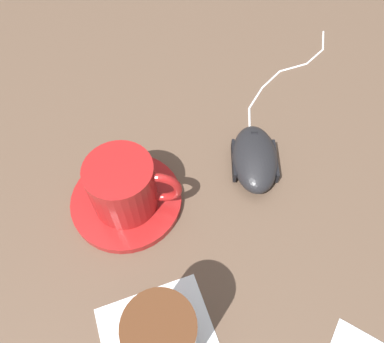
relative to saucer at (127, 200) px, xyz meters
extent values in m
plane|color=brown|center=(-0.07, -0.10, -0.01)|extent=(3.00, 3.00, 0.00)
cylinder|color=maroon|center=(0.00, 0.00, 0.00)|extent=(0.14, 0.14, 0.01)
cylinder|color=maroon|center=(0.00, 0.00, 0.04)|extent=(0.08, 0.08, 0.07)
torus|color=maroon|center=(-0.01, -0.05, 0.05)|extent=(0.01, 0.05, 0.05)
ellipsoid|color=black|center=(0.06, -0.17, 0.01)|extent=(0.11, 0.06, 0.04)
cylinder|color=black|center=(0.09, -0.17, 0.02)|extent=(0.01, 0.01, 0.01)
cube|color=black|center=(0.06, -0.14, 0.01)|extent=(0.06, 0.00, 0.02)
cube|color=black|center=(0.06, -0.20, 0.01)|extent=(0.06, 0.00, 0.02)
cylinder|color=white|center=(0.14, -0.17, 0.00)|extent=(0.05, 0.01, 0.00)
cylinder|color=white|center=(0.19, -0.18, 0.00)|extent=(0.05, 0.03, 0.00)
cylinder|color=white|center=(0.23, -0.21, 0.00)|extent=(0.04, 0.04, 0.00)
cylinder|color=white|center=(0.26, -0.25, 0.00)|extent=(0.02, 0.05, 0.00)
cylinder|color=white|center=(0.29, -0.29, 0.00)|extent=(0.04, 0.04, 0.00)
cylinder|color=white|center=(0.34, -0.31, 0.00)|extent=(0.05, 0.01, 0.00)
sphere|color=white|center=(0.12, -0.17, 0.00)|extent=(0.00, 0.00, 0.00)
sphere|color=white|center=(0.17, -0.17, 0.00)|extent=(0.00, 0.00, 0.00)
sphere|color=white|center=(0.21, -0.19, 0.00)|extent=(0.00, 0.00, 0.00)
sphere|color=white|center=(0.25, -0.23, 0.00)|extent=(0.00, 0.00, 0.00)
sphere|color=white|center=(0.27, -0.27, 0.00)|extent=(0.00, 0.00, 0.00)
sphere|color=white|center=(0.31, -0.31, 0.00)|extent=(0.00, 0.00, 0.00)
sphere|color=white|center=(0.36, -0.32, 0.00)|extent=(0.00, 0.00, 0.00)
cylinder|color=#4C2814|center=(-0.17, -0.06, 0.05)|extent=(0.06, 0.06, 0.11)
camera|label=1|loc=(-0.23, -0.09, 0.42)|focal=35.00mm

